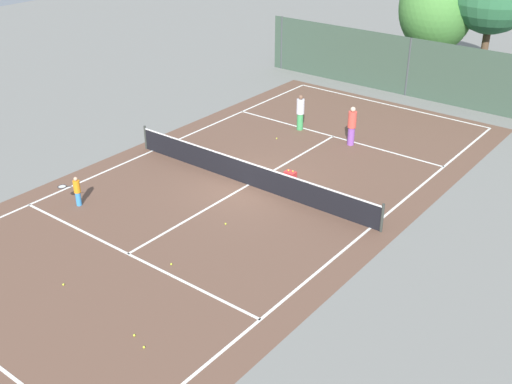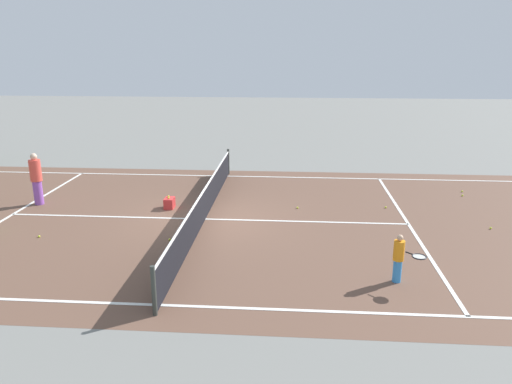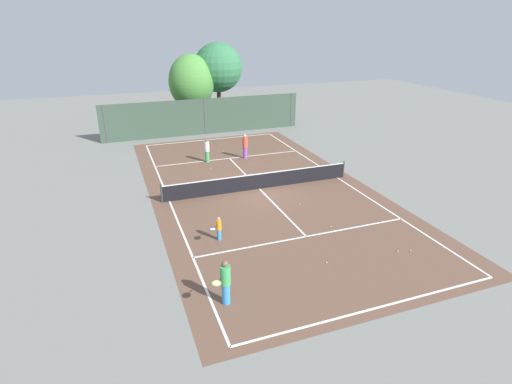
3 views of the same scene
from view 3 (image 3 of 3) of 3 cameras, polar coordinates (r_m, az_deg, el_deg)
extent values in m
plane|color=slate|center=(24.98, 0.47, 0.45)|extent=(80.00, 80.00, 0.00)
cube|color=brown|center=(24.98, 0.47, 0.45)|extent=(13.00, 25.00, 0.00)
cube|color=white|center=(23.76, -12.05, -1.29)|extent=(0.10, 24.00, 0.01)
cube|color=white|center=(27.27, 11.35, 1.97)|extent=(0.10, 24.00, 0.01)
cube|color=white|center=(15.79, 16.55, -15.33)|extent=(11.00, 0.10, 0.01)
cube|color=white|center=(35.87, -6.35, 7.34)|extent=(11.00, 0.10, 0.01)
cube|color=white|center=(19.71, 7.06, -6.21)|extent=(11.00, 0.10, 0.01)
cube|color=white|center=(30.68, -3.75, 4.74)|extent=(11.00, 0.10, 0.01)
cube|color=white|center=(24.98, 0.47, 0.47)|extent=(0.10, 12.80, 0.01)
cylinder|color=#333833|center=(23.51, -13.12, -0.21)|extent=(0.10, 0.10, 1.10)
cylinder|color=#333833|center=(27.29, 12.16, 3.14)|extent=(0.10, 0.10, 1.10)
cube|color=black|center=(24.81, 0.47, 1.46)|extent=(11.80, 0.03, 0.95)
cube|color=white|center=(24.63, 0.47, 2.55)|extent=(11.80, 0.04, 0.05)
cube|color=#384C3D|center=(37.38, -7.22, 10.45)|extent=(18.00, 0.06, 3.20)
cylinder|color=#3F4447|center=(36.48, -20.46, 8.89)|extent=(0.12, 0.12, 3.20)
cylinder|color=#3F4447|center=(37.38, -7.22, 10.45)|extent=(0.12, 0.12, 3.20)
cylinder|color=#3F4447|center=(40.10, 4.90, 11.39)|extent=(0.12, 0.12, 3.20)
cylinder|color=brown|center=(40.86, -8.79, 10.75)|extent=(0.47, 0.47, 2.26)
ellipsoid|color=#4C8E3D|center=(40.34, -9.05, 15.00)|extent=(4.29, 4.14, 5.14)
cylinder|color=brown|center=(42.05, -5.18, 12.17)|extent=(0.41, 0.41, 3.58)
sphere|color=#337547|center=(41.55, -5.36, 16.99)|extent=(4.71, 4.71, 4.71)
cylinder|color=#3FA559|center=(29.94, -6.86, 4.96)|extent=(0.30, 0.30, 0.81)
cylinder|color=silver|center=(29.71, -6.93, 6.37)|extent=(0.37, 0.37, 0.71)
sphere|color=brown|center=(29.58, -6.97, 7.23)|extent=(0.22, 0.22, 0.22)
cylinder|color=#388CD8|center=(19.25, -5.20, -5.96)|extent=(0.20, 0.20, 0.55)
cylinder|color=orange|center=(19.01, -5.26, -4.60)|extent=(0.25, 0.25, 0.48)
sphere|color=tan|center=(18.87, -5.29, -3.76)|extent=(0.15, 0.15, 0.15)
cylinder|color=black|center=(18.79, -5.69, -4.89)|extent=(0.16, 0.16, 0.03)
torus|color=black|center=(18.61, -6.08, -5.21)|extent=(0.47, 0.47, 0.03)
cylinder|color=silver|center=(18.61, -6.08, -5.21)|extent=(0.39, 0.39, 0.00)
cylinder|color=#388CD8|center=(15.21, -4.24, -13.99)|extent=(0.31, 0.31, 0.84)
cylinder|color=#3FA559|center=(14.76, -4.33, -11.56)|extent=(0.38, 0.38, 0.73)
sphere|color=brown|center=(14.49, -4.38, -10.00)|extent=(0.23, 0.23, 0.23)
cylinder|color=black|center=(14.50, -5.03, -12.11)|extent=(0.17, 0.16, 0.03)
torus|color=yellow|center=(14.32, -5.55, -12.62)|extent=(0.47, 0.47, 0.03)
cylinder|color=silver|center=(14.32, -5.55, -12.62)|extent=(0.39, 0.39, 0.00)
cylinder|color=purple|center=(30.58, -1.54, 5.54)|extent=(0.31, 0.31, 0.85)
cylinder|color=#E54C3F|center=(30.36, -1.56, 6.98)|extent=(0.39, 0.39, 0.74)
sphere|color=beige|center=(30.23, -1.57, 7.86)|extent=(0.23, 0.23, 0.23)
cube|color=red|center=(26.48, 1.51, 2.19)|extent=(0.46, 0.31, 0.36)
sphere|color=#CCE533|center=(26.38, 1.33, 2.60)|extent=(0.07, 0.07, 0.07)
sphere|color=#CCE533|center=(26.48, 1.66, 2.68)|extent=(0.07, 0.07, 0.07)
sphere|color=#CCE533|center=(20.71, 10.46, -4.83)|extent=(0.07, 0.07, 0.07)
sphere|color=#CCE533|center=(25.73, 2.68, 1.19)|extent=(0.07, 0.07, 0.07)
sphere|color=#CCE533|center=(19.41, 19.27, -7.84)|extent=(0.07, 0.07, 0.07)
sphere|color=#CCE533|center=(19.64, 20.85, -7.71)|extent=(0.07, 0.07, 0.07)
sphere|color=#CCE533|center=(17.81, 9.87, -9.74)|extent=(0.07, 0.07, 0.07)
sphere|color=#CCE533|center=(22.96, 6.12, -1.70)|extent=(0.07, 0.07, 0.07)
sphere|color=#CCE533|center=(28.49, -6.37, 3.26)|extent=(0.07, 0.07, 0.07)
sphere|color=#CCE533|center=(25.03, -4.11, 0.52)|extent=(0.07, 0.07, 0.07)
sphere|color=#CCE533|center=(32.29, -4.60, 5.70)|extent=(0.07, 0.07, 0.07)
camera|label=1|loc=(22.63, 63.25, 15.81)|focal=44.20mm
camera|label=2|loc=(20.43, -38.57, 5.90)|focal=34.57mm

